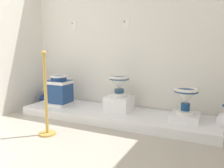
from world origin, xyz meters
The scene contains 13 objects.
ground_plane centered at (1.76, 0.62, -0.01)m, with size 5.53×5.24×0.02m, color #B2A899.
wall_back centered at (1.76, 2.47, 1.57)m, with size 3.73×0.06×3.14m, color white.
display_platform centered at (1.76, 2.01, 0.06)m, with size 3.04×0.81×0.13m, color white.
plinth_block_central_ornate centered at (0.73, 1.97, 0.15)m, with size 0.34×0.37×0.05m, color white.
antique_toilet_central_ornate centered at (0.73, 1.97, 0.42)m, with size 0.38×0.32×0.47m.
plinth_block_rightmost centered at (1.78, 2.10, 0.24)m, with size 0.39×0.38×0.23m, color white.
antique_toilet_rightmost centered at (1.78, 2.10, 0.56)m, with size 0.33×0.33×0.32m.
plinth_block_tall_cobalt centered at (2.79, 2.05, 0.17)m, with size 0.39×0.38×0.09m, color white.
antique_toilet_tall_cobalt centered at (2.79, 2.05, 0.45)m, with size 0.34×0.34×0.35m.
info_placard_first centered at (0.74, 2.43, 1.49)m, with size 0.11×0.01×0.15m.
info_placard_second centered at (1.76, 2.43, 1.48)m, with size 0.10×0.01×0.14m.
decorative_vase_corner centered at (0.20, 2.26, 0.14)m, with size 0.29×0.29×0.34m.
stanchion_post_near_left centered at (1.22, 1.07, 0.37)m, with size 0.22×0.22×1.08m.
Camera 1 is at (3.22, -1.20, 1.15)m, focal length 37.71 mm.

